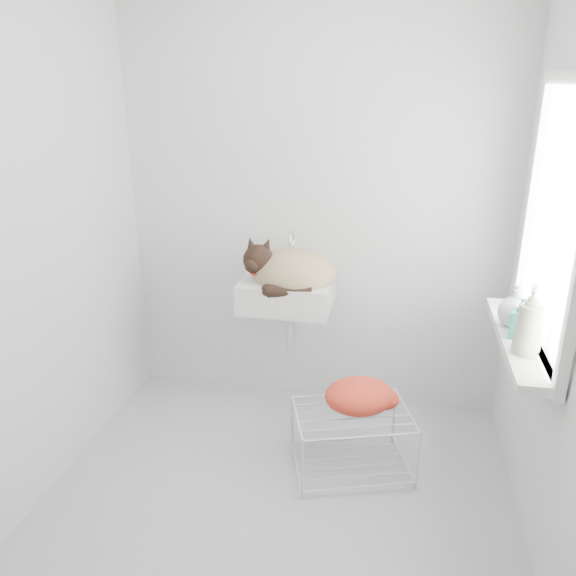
% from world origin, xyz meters
% --- Properties ---
extents(floor, '(2.20, 2.00, 0.02)m').
position_xyz_m(floor, '(0.00, 0.00, 0.00)').
color(floor, '#AFAFAF').
rests_on(floor, ground).
extents(back_wall, '(2.20, 0.02, 2.50)m').
position_xyz_m(back_wall, '(0.00, 1.00, 1.25)').
color(back_wall, silver).
rests_on(back_wall, ground).
extents(right_wall, '(0.02, 2.00, 2.50)m').
position_xyz_m(right_wall, '(1.10, 0.00, 1.25)').
color(right_wall, silver).
rests_on(right_wall, ground).
extents(left_wall, '(0.02, 2.00, 2.50)m').
position_xyz_m(left_wall, '(-1.10, 0.00, 1.25)').
color(left_wall, silver).
rests_on(left_wall, ground).
extents(window_glass, '(0.01, 0.80, 1.00)m').
position_xyz_m(window_glass, '(1.09, 0.20, 1.35)').
color(window_glass, white).
rests_on(window_glass, right_wall).
extents(window_frame, '(0.04, 0.90, 1.10)m').
position_xyz_m(window_frame, '(1.07, 0.20, 1.35)').
color(window_frame, white).
rests_on(window_frame, right_wall).
extents(windowsill, '(0.16, 0.88, 0.04)m').
position_xyz_m(windowsill, '(1.01, 0.20, 0.83)').
color(windowsill, white).
rests_on(windowsill, right_wall).
extents(sink, '(0.49, 0.43, 0.20)m').
position_xyz_m(sink, '(-0.10, 0.74, 0.85)').
color(sink, white).
rests_on(sink, back_wall).
extents(faucet, '(0.18, 0.13, 0.18)m').
position_xyz_m(faucet, '(-0.10, 0.92, 0.99)').
color(faucet, silver).
rests_on(faucet, sink).
extents(cat, '(0.50, 0.42, 0.30)m').
position_xyz_m(cat, '(-0.09, 0.72, 0.89)').
color(cat, tan).
rests_on(cat, sink).
extents(wire_rack, '(0.65, 0.54, 0.33)m').
position_xyz_m(wire_rack, '(0.32, 0.29, 0.15)').
color(wire_rack, silver).
rests_on(wire_rack, floor).
extents(towel, '(0.42, 0.37, 0.14)m').
position_xyz_m(towel, '(0.34, 0.33, 0.36)').
color(towel, '#D45E0A').
rests_on(towel, wire_rack).
extents(bottle_a, '(0.11, 0.11, 0.24)m').
position_xyz_m(bottle_a, '(1.00, 0.03, 0.85)').
color(bottle_a, beige).
rests_on(bottle_a, windowsill).
extents(bottle_b, '(0.09, 0.09, 0.18)m').
position_xyz_m(bottle_b, '(1.00, 0.18, 0.85)').
color(bottle_b, teal).
rests_on(bottle_b, windowsill).
extents(bottle_c, '(0.17, 0.17, 0.19)m').
position_xyz_m(bottle_c, '(1.00, 0.31, 0.85)').
color(bottle_c, silver).
rests_on(bottle_c, windowsill).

